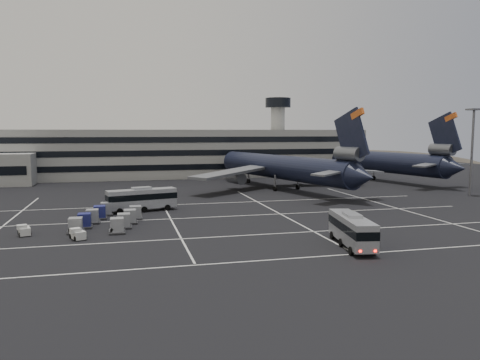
{
  "coord_description": "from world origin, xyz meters",
  "views": [
    {
      "loc": [
        -12.85,
        -68.22,
        13.64
      ],
      "look_at": [
        7.03,
        11.54,
        5.0
      ],
      "focal_mm": 35.0,
      "sensor_mm": 36.0,
      "label": 1
    }
  ],
  "objects_px": {
    "trijet_main": "(283,167)",
    "bus_far": "(142,198)",
    "bus_near": "(352,228)",
    "uld_cluster": "(108,217)",
    "tug_a": "(24,230)"
  },
  "relations": [
    {
      "from": "trijet_main",
      "to": "bus_far",
      "type": "height_order",
      "value": "trijet_main"
    },
    {
      "from": "bus_near",
      "to": "uld_cluster",
      "type": "height_order",
      "value": "bus_near"
    },
    {
      "from": "bus_near",
      "to": "trijet_main",
      "type": "bearing_deg",
      "value": 89.26
    },
    {
      "from": "bus_far",
      "to": "tug_a",
      "type": "xyz_separation_m",
      "value": [
        -15.68,
        -15.27,
        -1.6
      ]
    },
    {
      "from": "uld_cluster",
      "to": "bus_near",
      "type": "bearing_deg",
      "value": -36.17
    },
    {
      "from": "uld_cluster",
      "to": "tug_a",
      "type": "bearing_deg",
      "value": -153.88
    },
    {
      "from": "trijet_main",
      "to": "uld_cluster",
      "type": "distance_m",
      "value": 50.55
    },
    {
      "from": "tug_a",
      "to": "uld_cluster",
      "type": "bearing_deg",
      "value": 8.97
    },
    {
      "from": "tug_a",
      "to": "bus_near",
      "type": "bearing_deg",
      "value": -39.22
    },
    {
      "from": "trijet_main",
      "to": "bus_far",
      "type": "bearing_deg",
      "value": -161.49
    },
    {
      "from": "trijet_main",
      "to": "bus_near",
      "type": "height_order",
      "value": "trijet_main"
    },
    {
      "from": "bus_near",
      "to": "uld_cluster",
      "type": "bearing_deg",
      "value": 153.73
    },
    {
      "from": "trijet_main",
      "to": "bus_near",
      "type": "distance_m",
      "value": 54.33
    },
    {
      "from": "bus_near",
      "to": "bus_far",
      "type": "distance_m",
      "value": 38.68
    },
    {
      "from": "trijet_main",
      "to": "uld_cluster",
      "type": "relative_size",
      "value": 3.27
    }
  ]
}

